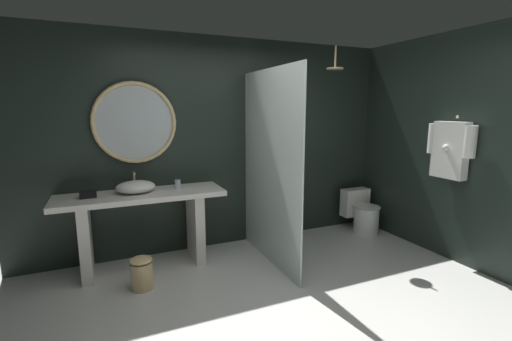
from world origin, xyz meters
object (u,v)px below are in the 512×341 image
Objects in this scene: tumbler_cup at (178,184)px; waste_bin at (142,273)px; rain_shower_head at (335,67)px; toilet at (362,213)px; hanging_bathrobe at (450,147)px; tissue_box at (88,194)px; vessel_sink at (136,187)px; round_wall_mirror at (135,123)px.

tumbler_cup reaches higher than waste_bin.
toilet is at bearing 9.12° from rain_shower_head.
rain_shower_head is (1.94, -0.22, 1.35)m from tumbler_cup.
toilet is (-0.22, 1.11, -1.05)m from hanging_bathrobe.
tissue_box is 3.93m from hanging_bathrobe.
tumbler_cup is at bearing 177.30° from toilet.
tissue_box reaches higher than toilet.
tissue_box is (-0.92, -0.05, -0.02)m from tumbler_cup.
hanging_bathrobe is 1.19× the size of toilet.
rain_shower_head is (2.40, -0.19, 1.34)m from vessel_sink.
hanging_bathrobe is at bearing -17.70° from tissue_box.
toilet reaches higher than waste_bin.
tissue_box is at bearing -177.17° from tumbler_cup.
vessel_sink is 3.10m from toilet.
round_wall_mirror is at bearing 77.47° from vessel_sink.
tumbler_cup is 3.09m from hanging_bathrobe.
round_wall_mirror reaches higher than waste_bin.
toilet is (0.64, 0.10, -1.98)m from rain_shower_head.
hanging_bathrobe reaches higher than toilet.
vessel_sink reaches higher than waste_bin.
tumbler_cup is (0.46, 0.03, -0.02)m from vessel_sink.
tissue_box is 3.18m from rain_shower_head.
hanging_bathrobe reaches higher than waste_bin.
toilet is at bearing -1.70° from vessel_sink.
toilet is (2.98, -0.33, -1.32)m from round_wall_mirror.
rain_shower_head is 3.22m from waste_bin.
tumbler_cup is at bearing 173.41° from rain_shower_head.
rain_shower_head is at bearing -6.59° from tumbler_cup.
waste_bin is at bearing 168.26° from hanging_bathrobe.
vessel_sink is 3.50m from hanging_bathrobe.
toilet is at bearing 101.29° from hanging_bathrobe.
vessel_sink is 2.61× the size of tissue_box.
toilet is 1.80× the size of waste_bin.
tumbler_cup is 0.17× the size of toilet.
round_wall_mirror is 1.30× the size of hanging_bathrobe.
rain_shower_head reaches higher than vessel_sink.
round_wall_mirror reaches higher than vessel_sink.
waste_bin is at bearing -49.28° from tissue_box.
tumbler_cup is 0.65× the size of tissue_box.
round_wall_mirror is 3.22× the size of rain_shower_head.
tissue_box is 0.56× the size of rain_shower_head.
round_wall_mirror reaches higher than tissue_box.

